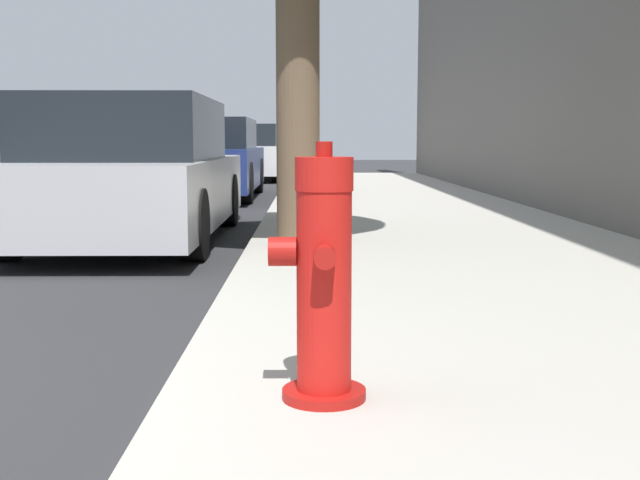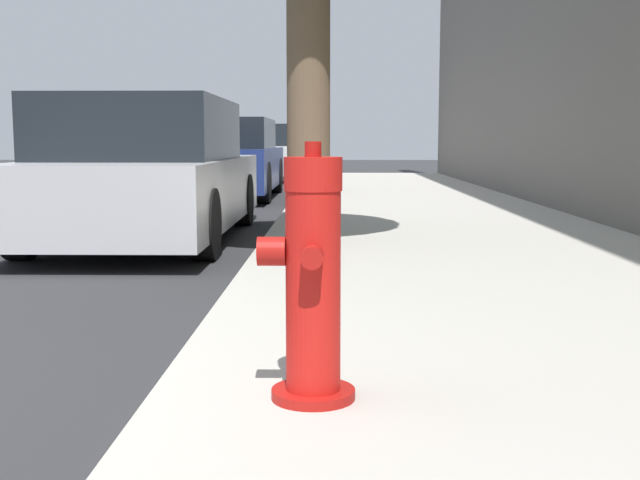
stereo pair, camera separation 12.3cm
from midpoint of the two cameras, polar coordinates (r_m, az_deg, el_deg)
name	(u,v)px [view 1 (the left image)]	position (r m, az deg, el deg)	size (l,w,h in m)	color
fire_hydrant	(323,282)	(2.76, -1.07, -3.04)	(0.34, 0.35, 0.90)	#A91511
parked_car_near	(134,174)	(8.32, -13.52, 4.60)	(1.78, 4.58, 1.43)	#B7B7BC
parked_car_mid	(208,160)	(14.41, -8.20, 5.68)	(1.75, 4.53, 1.40)	navy
parked_car_far	(247,153)	(21.09, -5.39, 6.17)	(1.81, 4.57, 1.43)	silver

